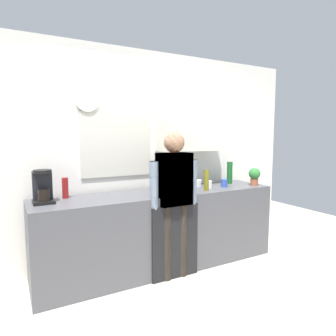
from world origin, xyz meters
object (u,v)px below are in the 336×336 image
bottle_red_vinegar (65,188)px  person_guest (174,193)px  mixing_bowl (193,183)px  potted_plant (254,175)px  coffee_maker (43,188)px  person_at_sink (174,193)px  cup_white_mug (209,184)px  bottle_green_wine (230,173)px  cup_blue_mug (224,183)px  bottle_olive_oil (206,180)px

bottle_red_vinegar → person_guest: (1.04, -0.49, -0.07)m
bottle_red_vinegar → person_guest: size_ratio=0.14×
person_guest → mixing_bowl: bearing=-109.3°
potted_plant → person_guest: bearing=-173.8°
potted_plant → coffee_maker: bearing=175.0°
coffee_maker → person_at_sink: bearing=-16.2°
coffee_maker → cup_white_mug: 1.92m
bottle_green_wine → cup_blue_mug: bearing=-142.9°
person_guest → cup_blue_mug: bearing=-135.4°
mixing_bowl → potted_plant: 0.82m
cup_blue_mug → person_guest: size_ratio=0.06×
potted_plant → person_guest: size_ratio=0.14×
cup_blue_mug → potted_plant: 0.45m
coffee_maker → cup_blue_mug: size_ratio=3.30×
bottle_olive_oil → potted_plant: bottle_olive_oil is taller
bottle_olive_oil → cup_white_mug: 0.18m
bottle_green_wine → cup_white_mug: 0.51m
bottle_red_vinegar → person_guest: bearing=-25.2°
bottle_red_vinegar → person_at_sink: size_ratio=0.14×
mixing_bowl → person_guest: (-0.57, -0.49, 0.00)m
potted_plant → person_at_sink: person_at_sink is taller
bottle_green_wine → bottle_red_vinegar: bearing=177.9°
potted_plant → bottle_olive_oil: bearing=-179.5°
bottle_olive_oil → bottle_green_wine: bearing=25.0°
bottle_red_vinegar → person_at_sink: person_at_sink is taller
coffee_maker → bottle_olive_oil: 1.81m
person_at_sink → cup_blue_mug: bearing=3.9°
coffee_maker → mixing_bowl: (1.83, 0.12, -0.11)m
coffee_maker → potted_plant: (2.58, -0.23, -0.01)m
coffee_maker → cup_blue_mug: bearing=-3.7°
coffee_maker → bottle_red_vinegar: bearing=28.0°
cup_white_mug → mixing_bowl: bearing=107.4°
cup_white_mug → potted_plant: size_ratio=0.41×
bottle_olive_oil → person_guest: (-0.52, -0.14, -0.08)m
cup_white_mug → cup_blue_mug: 0.23m
mixing_bowl → bottle_green_wine: bearing=-8.0°
coffee_maker → cup_white_mug: (1.91, -0.12, -0.10)m
coffee_maker → mixing_bowl: coffee_maker is taller
cup_blue_mug → person_at_sink: bearing=-165.3°
cup_blue_mug → bottle_olive_oil: bearing=-165.2°
bottle_olive_oil → mixing_bowl: bottle_olive_oil is taller
bottle_red_vinegar → potted_plant: 2.37m
cup_blue_mug → bottle_green_wine: bearing=37.1°
coffee_maker → bottle_red_vinegar: coffee_maker is taller
bottle_red_vinegar → bottle_olive_oil: (1.56, -0.35, 0.01)m
bottle_olive_oil → person_guest: 0.55m
bottle_green_wine → potted_plant: bearing=-54.0°
cup_blue_mug → mixing_bowl: cup_blue_mug is taller
coffee_maker → potted_plant: size_ratio=1.43×
person_at_sink → bottle_green_wine: bearing=9.5°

